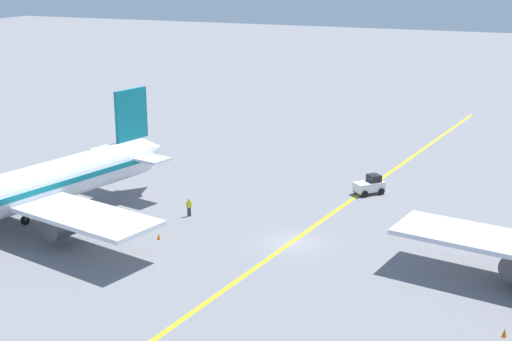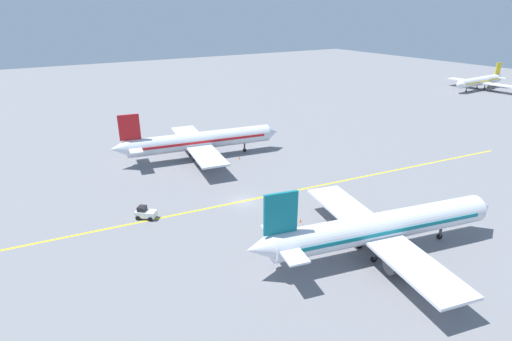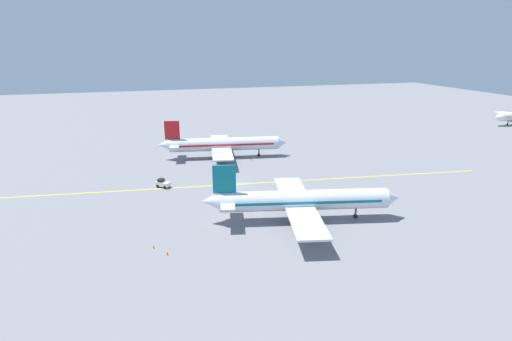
% 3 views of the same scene
% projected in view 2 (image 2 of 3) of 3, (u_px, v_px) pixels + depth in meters
% --- Properties ---
extents(ground_plane, '(400.00, 400.00, 0.00)m').
position_uv_depth(ground_plane, '(243.00, 201.00, 65.15)').
color(ground_plane, slate).
extents(apron_yellow_centreline, '(14.15, 119.26, 0.01)m').
position_uv_depth(apron_yellow_centreline, '(243.00, 201.00, 65.15)').
color(apron_yellow_centreline, yellow).
rests_on(apron_yellow_centreline, ground).
extents(airplane_at_gate, '(28.47, 35.47, 10.60)m').
position_uv_depth(airplane_at_gate, '(199.00, 141.00, 82.90)').
color(airplane_at_gate, silver).
rests_on(airplane_at_gate, ground).
extents(airplane_adjacent_stand, '(28.47, 35.29, 10.60)m').
position_uv_depth(airplane_adjacent_stand, '(380.00, 227.00, 49.97)').
color(airplane_adjacent_stand, silver).
rests_on(airplane_adjacent_stand, ground).
extents(airplane_distant_taxiing, '(25.42, 31.97, 9.54)m').
position_uv_depth(airplane_distant_taxiing, '(480.00, 81.00, 154.80)').
color(airplane_distant_taxiing, white).
rests_on(airplane_distant_taxiing, ground).
extents(baggage_tug_white, '(3.11, 3.24, 2.11)m').
position_uv_depth(baggage_tug_white, '(145.00, 213.00, 59.46)').
color(baggage_tug_white, white).
rests_on(baggage_tug_white, ground).
extents(ground_crew_worker, '(0.37, 0.52, 1.68)m').
position_uv_depth(ground_crew_worker, '(268.00, 229.00, 55.12)').
color(ground_crew_worker, '#23232D').
rests_on(ground_crew_worker, ground).
extents(traffic_cone_by_wingtip, '(0.32, 0.32, 0.55)m').
position_uv_depth(traffic_cone_by_wingtip, '(300.00, 220.00, 58.62)').
color(traffic_cone_by_wingtip, orange).
rests_on(traffic_cone_by_wingtip, ground).
extents(traffic_cone_far_edge, '(0.32, 0.32, 0.55)m').
position_uv_depth(traffic_cone_far_edge, '(239.00, 158.00, 83.45)').
color(traffic_cone_far_edge, orange).
rests_on(traffic_cone_far_edge, ground).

